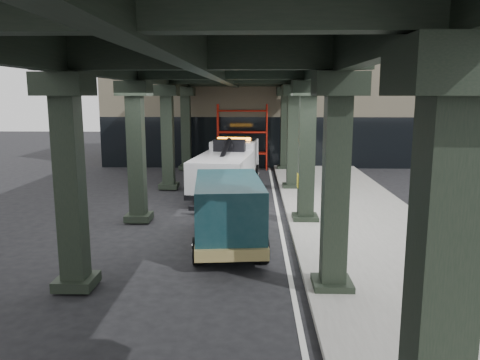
# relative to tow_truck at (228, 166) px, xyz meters

# --- Properties ---
(ground) EXTENTS (90.00, 90.00, 0.00)m
(ground) POSITION_rel_tow_truck_xyz_m (0.46, -7.48, -1.25)
(ground) COLOR black
(ground) RESTS_ON ground
(sidewalk) EXTENTS (5.00, 40.00, 0.15)m
(sidewalk) POSITION_rel_tow_truck_xyz_m (4.96, -5.48, -1.18)
(sidewalk) COLOR gray
(sidewalk) RESTS_ON ground
(lane_stripe) EXTENTS (0.12, 38.00, 0.01)m
(lane_stripe) POSITION_rel_tow_truck_xyz_m (2.16, -5.48, -1.25)
(lane_stripe) COLOR silver
(lane_stripe) RESTS_ON ground
(viaduct) EXTENTS (7.40, 32.00, 6.40)m
(viaduct) POSITION_rel_tow_truck_xyz_m (0.06, -5.48, 4.21)
(viaduct) COLOR black
(viaduct) RESTS_ON ground
(building) EXTENTS (22.00, 10.00, 8.00)m
(building) POSITION_rel_tow_truck_xyz_m (2.46, 12.52, 2.75)
(building) COLOR #C6B793
(building) RESTS_ON ground
(scaffolding) EXTENTS (3.08, 0.88, 4.00)m
(scaffolding) POSITION_rel_tow_truck_xyz_m (0.46, 7.16, 0.85)
(scaffolding) COLOR red
(scaffolding) RESTS_ON ground
(tow_truck) EXTENTS (3.03, 8.03, 2.57)m
(tow_truck) POSITION_rel_tow_truck_xyz_m (0.00, 0.00, 0.00)
(tow_truck) COLOR black
(tow_truck) RESTS_ON ground
(towed_van) EXTENTS (2.49, 5.31, 2.09)m
(towed_van) POSITION_rel_tow_truck_xyz_m (0.44, -8.05, -0.13)
(towed_van) COLOR #0F3239
(towed_van) RESTS_ON ground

